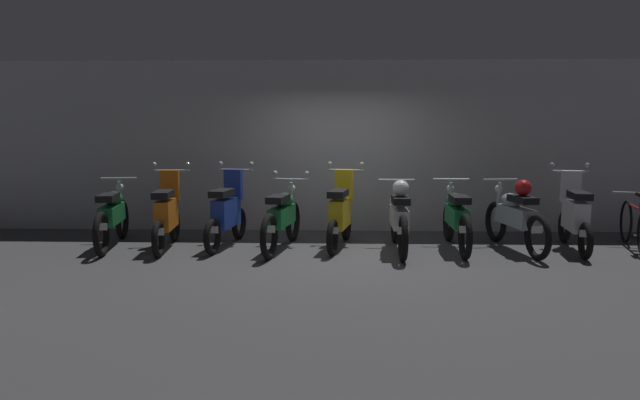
# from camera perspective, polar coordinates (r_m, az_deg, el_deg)

# --- Properties ---
(ground_plane) EXTENTS (80.00, 80.00, 0.00)m
(ground_plane) POSITION_cam_1_polar(r_m,az_deg,el_deg) (8.16, 2.04, -5.57)
(ground_plane) COLOR #424244
(back_wall) EXTENTS (16.00, 0.30, 2.99)m
(back_wall) POSITION_cam_1_polar(r_m,az_deg,el_deg) (9.99, 2.04, 5.47)
(back_wall) COLOR #ADADB2
(back_wall) RESTS_ON ground
(motorbike_slot_0) EXTENTS (0.56, 1.94, 1.03)m
(motorbike_slot_0) POSITION_cam_1_polar(r_m,az_deg,el_deg) (9.18, -20.43, -1.47)
(motorbike_slot_0) COLOR black
(motorbike_slot_0) RESTS_ON ground
(motorbike_slot_1) EXTENTS (0.59, 1.68, 1.29)m
(motorbike_slot_1) POSITION_cam_1_polar(r_m,az_deg,el_deg) (8.79, -15.37, -1.39)
(motorbike_slot_1) COLOR black
(motorbike_slot_1) RESTS_ON ground
(motorbike_slot_2) EXTENTS (0.58, 1.67, 1.29)m
(motorbike_slot_2) POSITION_cam_1_polar(r_m,az_deg,el_deg) (8.75, -9.46, -1.26)
(motorbike_slot_2) COLOR black
(motorbike_slot_2) RESTS_ON ground
(motorbike_slot_3) EXTENTS (0.61, 1.93, 1.15)m
(motorbike_slot_3) POSITION_cam_1_polar(r_m,az_deg,el_deg) (8.44, -3.88, -1.74)
(motorbike_slot_3) COLOR black
(motorbike_slot_3) RESTS_ON ground
(motorbike_slot_4) EXTENTS (0.58, 1.67, 1.29)m
(motorbike_slot_4) POSITION_cam_1_polar(r_m,az_deg,el_deg) (8.59, 2.10, -1.33)
(motorbike_slot_4) COLOR black
(motorbike_slot_4) RESTS_ON ground
(motorbike_slot_5) EXTENTS (0.56, 1.95, 1.08)m
(motorbike_slot_5) POSITION_cam_1_polar(r_m,az_deg,el_deg) (8.37, 8.07, -1.65)
(motorbike_slot_5) COLOR black
(motorbike_slot_5) RESTS_ON ground
(motorbike_slot_6) EXTENTS (0.56, 1.95, 1.03)m
(motorbike_slot_6) POSITION_cam_1_polar(r_m,az_deg,el_deg) (8.65, 13.74, -1.73)
(motorbike_slot_6) COLOR black
(motorbike_slot_6) RESTS_ON ground
(motorbike_slot_7) EXTENTS (0.58, 1.94, 1.08)m
(motorbike_slot_7) POSITION_cam_1_polar(r_m,az_deg,el_deg) (8.85, 19.32, -1.50)
(motorbike_slot_7) COLOR black
(motorbike_slot_7) RESTS_ON ground
(motorbike_slot_8) EXTENTS (0.58, 1.68, 1.29)m
(motorbike_slot_8) POSITION_cam_1_polar(r_m,az_deg,el_deg) (9.17, 24.55, -1.44)
(motorbike_slot_8) COLOR black
(motorbike_slot_8) RESTS_ON ground
(bicycle) EXTENTS (0.57, 1.69, 0.89)m
(bicycle) POSITION_cam_1_polar(r_m,az_deg,el_deg) (9.68, 29.46, -2.30)
(bicycle) COLOR black
(bicycle) RESTS_ON ground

